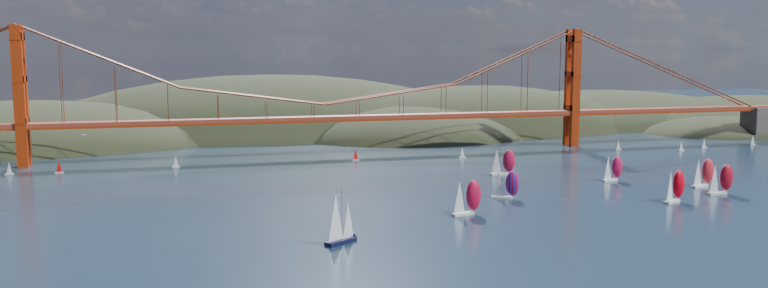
% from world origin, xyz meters
% --- Properties ---
extents(ground, '(1200.00, 1200.00, 0.00)m').
position_xyz_m(ground, '(0.00, 0.00, 0.00)').
color(ground, black).
rests_on(ground, ground).
extents(headlands, '(725.00, 225.00, 96.00)m').
position_xyz_m(headlands, '(44.95, 278.29, -12.46)').
color(headlands, black).
rests_on(headlands, ground).
extents(bridge, '(552.00, 12.00, 55.00)m').
position_xyz_m(bridge, '(-1.75, 180.00, 32.23)').
color(bridge, '#96341F').
rests_on(bridge, ground).
extents(sloop_navy, '(9.12, 7.86, 13.36)m').
position_xyz_m(sloop_navy, '(-26.19, 29.74, 5.90)').
color(sloop_navy, black).
rests_on(sloop_navy, ground).
extents(racer_0, '(9.65, 5.69, 10.82)m').
position_xyz_m(racer_0, '(14.09, 50.71, 5.11)').
color(racer_0, silver).
rests_on(racer_0, ground).
extents(racer_1, '(9.58, 6.81, 10.75)m').
position_xyz_m(racer_1, '(80.39, 49.88, 5.08)').
color(racer_1, white).
rests_on(racer_1, ground).
extents(racer_2, '(9.49, 4.14, 10.77)m').
position_xyz_m(racer_2, '(102.49, 56.82, 5.09)').
color(racer_2, white).
rests_on(racer_2, ground).
extents(racer_3, '(8.70, 4.69, 9.75)m').
position_xyz_m(racer_3, '(83.34, 87.29, 4.61)').
color(racer_3, white).
rests_on(racer_3, ground).
extents(racer_4, '(9.55, 5.26, 10.71)m').
position_xyz_m(racer_4, '(105.84, 69.14, 5.06)').
color(racer_4, white).
rests_on(racer_4, ground).
extents(racer_5, '(9.28, 3.99, 10.55)m').
position_xyz_m(racer_5, '(51.71, 108.94, 4.98)').
color(racer_5, white).
rests_on(racer_5, ground).
extents(racer_rwb, '(8.72, 5.92, 9.75)m').
position_xyz_m(racer_rwb, '(34.17, 68.93, 4.61)').
color(racer_rwb, white).
rests_on(racer_rwb, ground).
extents(distant_boat_1, '(3.00, 2.00, 4.70)m').
position_xyz_m(distant_boat_1, '(-121.38, 158.31, 2.41)').
color(distant_boat_1, silver).
rests_on(distant_boat_1, ground).
extents(distant_boat_2, '(3.00, 2.00, 4.70)m').
position_xyz_m(distant_boat_2, '(-104.38, 157.35, 2.41)').
color(distant_boat_2, silver).
rests_on(distant_boat_2, ground).
extents(distant_boat_3, '(3.00, 2.00, 4.70)m').
position_xyz_m(distant_boat_3, '(-62.74, 159.79, 2.41)').
color(distant_boat_3, silver).
rests_on(distant_boat_3, ground).
extents(distant_boat_4, '(3.00, 2.00, 4.70)m').
position_xyz_m(distant_boat_4, '(132.31, 158.83, 2.41)').
color(distant_boat_4, silver).
rests_on(distant_boat_4, ground).
extents(distant_boat_5, '(3.00, 2.00, 4.70)m').
position_xyz_m(distant_boat_5, '(157.43, 147.60, 2.41)').
color(distant_boat_5, silver).
rests_on(distant_boat_5, ground).
extents(distant_boat_6, '(3.00, 2.00, 4.70)m').
position_xyz_m(distant_boat_6, '(173.83, 152.84, 2.41)').
color(distant_boat_6, silver).
rests_on(distant_boat_6, ground).
extents(distant_boat_7, '(3.00, 2.00, 4.70)m').
position_xyz_m(distant_boat_7, '(204.68, 156.93, 2.41)').
color(distant_boat_7, silver).
rests_on(distant_boat_7, ground).
extents(distant_boat_8, '(3.00, 2.00, 4.70)m').
position_xyz_m(distant_boat_8, '(53.86, 153.51, 2.41)').
color(distant_boat_8, silver).
rests_on(distant_boat_8, ground).
extents(distant_boat_9, '(3.00, 2.00, 4.70)m').
position_xyz_m(distant_boat_9, '(8.79, 158.77, 2.41)').
color(distant_boat_9, silver).
rests_on(distant_boat_9, ground).
extents(gull, '(0.90, 0.25, 0.17)m').
position_xyz_m(gull, '(-79.53, 15.12, 29.10)').
color(gull, white).
rests_on(gull, ground).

